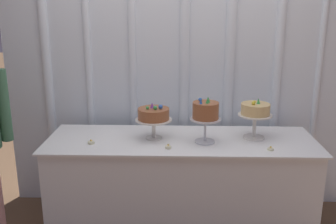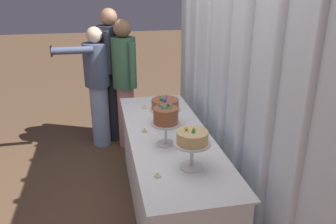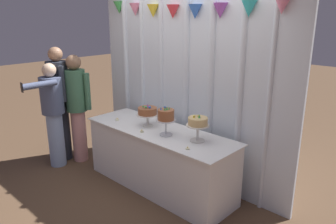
{
  "view_description": "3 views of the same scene",
  "coord_description": "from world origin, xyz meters",
  "px_view_note": "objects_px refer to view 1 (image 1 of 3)",
  "views": [
    {
      "loc": [
        -0.02,
        -2.72,
        1.8
      ],
      "look_at": [
        -0.11,
        0.21,
        0.98
      ],
      "focal_mm": 40.9,
      "sensor_mm": 36.0,
      "label": 1
    },
    {
      "loc": [
        2.62,
        -0.45,
        2.04
      ],
      "look_at": [
        -0.02,
        0.09,
        0.99
      ],
      "focal_mm": 36.48,
      "sensor_mm": 36.0,
      "label": 2
    },
    {
      "loc": [
        2.74,
        -2.61,
        2.2
      ],
      "look_at": [
        0.09,
        0.17,
        1.03
      ],
      "focal_mm": 35.24,
      "sensor_mm": 36.0,
      "label": 3
    }
  ],
  "objects_px": {
    "cake_display_leftmost": "(154,115)",
    "tealight_near_left": "(168,147)",
    "cake_display_center": "(206,113)",
    "tealight_far_left": "(91,142)",
    "tealight_near_right": "(271,149)",
    "cake_display_rightmost": "(255,112)",
    "cake_table": "(181,185)"
  },
  "relations": [
    {
      "from": "tealight_far_left",
      "to": "cake_display_leftmost",
      "type": "bearing_deg",
      "value": 15.18
    },
    {
      "from": "cake_display_leftmost",
      "to": "tealight_near_left",
      "type": "relative_size",
      "value": 6.46
    },
    {
      "from": "cake_display_rightmost",
      "to": "tealight_near_left",
      "type": "bearing_deg",
      "value": -159.79
    },
    {
      "from": "tealight_near_left",
      "to": "tealight_near_right",
      "type": "distance_m",
      "value": 0.74
    },
    {
      "from": "cake_display_leftmost",
      "to": "tealight_near_right",
      "type": "distance_m",
      "value": 0.91
    },
    {
      "from": "cake_table",
      "to": "tealight_near_left",
      "type": "bearing_deg",
      "value": -114.94
    },
    {
      "from": "cake_display_center",
      "to": "tealight_near_left",
      "type": "height_order",
      "value": "cake_display_center"
    },
    {
      "from": "cake_display_center",
      "to": "tealight_far_left",
      "type": "xyz_separation_m",
      "value": [
        -0.86,
        -0.06,
        -0.23
      ]
    },
    {
      "from": "tealight_far_left",
      "to": "tealight_near_left",
      "type": "height_order",
      "value": "tealight_near_left"
    },
    {
      "from": "cake_table",
      "to": "cake_display_leftmost",
      "type": "relative_size",
      "value": 7.25
    },
    {
      "from": "cake_table",
      "to": "cake_display_rightmost",
      "type": "distance_m",
      "value": 0.84
    },
    {
      "from": "tealight_far_left",
      "to": "cake_display_rightmost",
      "type": "bearing_deg",
      "value": 7.4
    },
    {
      "from": "cake_display_rightmost",
      "to": "cake_table",
      "type": "bearing_deg",
      "value": -175.72
    },
    {
      "from": "cake_table",
      "to": "cake_display_rightmost",
      "type": "relative_size",
      "value": 6.51
    },
    {
      "from": "tealight_far_left",
      "to": "cake_table",
      "type": "bearing_deg",
      "value": 9.99
    },
    {
      "from": "cake_display_leftmost",
      "to": "tealight_far_left",
      "type": "distance_m",
      "value": 0.52
    },
    {
      "from": "cake_table",
      "to": "tealight_far_left",
      "type": "relative_size",
      "value": 40.64
    },
    {
      "from": "cake_table",
      "to": "cake_display_rightmost",
      "type": "bearing_deg",
      "value": 4.28
    },
    {
      "from": "cake_display_leftmost",
      "to": "tealight_near_left",
      "type": "xyz_separation_m",
      "value": [
        0.12,
        -0.21,
        -0.18
      ]
    },
    {
      "from": "cake_display_center",
      "to": "cake_display_rightmost",
      "type": "distance_m",
      "value": 0.41
    },
    {
      "from": "tealight_near_left",
      "to": "tealight_far_left",
      "type": "bearing_deg",
      "value": 171.96
    },
    {
      "from": "tealight_far_left",
      "to": "tealight_near_right",
      "type": "bearing_deg",
      "value": -4.09
    },
    {
      "from": "cake_display_center",
      "to": "tealight_near_left",
      "type": "relative_size",
      "value": 8.02
    },
    {
      "from": "cake_display_center",
      "to": "cake_table",
      "type": "bearing_deg",
      "value": 160.33
    },
    {
      "from": "cake_table",
      "to": "cake_display_center",
      "type": "relative_size",
      "value": 5.84
    },
    {
      "from": "cake_display_leftmost",
      "to": "tealight_near_right",
      "type": "height_order",
      "value": "cake_display_leftmost"
    },
    {
      "from": "cake_display_leftmost",
      "to": "cake_display_center",
      "type": "height_order",
      "value": "cake_display_center"
    },
    {
      "from": "cake_table",
      "to": "cake_display_center",
      "type": "bearing_deg",
      "value": -19.67
    },
    {
      "from": "cake_display_rightmost",
      "to": "tealight_near_left",
      "type": "relative_size",
      "value": 7.2
    },
    {
      "from": "tealight_near_right",
      "to": "cake_display_rightmost",
      "type": "bearing_deg",
      "value": 105.93
    },
    {
      "from": "cake_display_rightmost",
      "to": "cake_display_center",
      "type": "bearing_deg",
      "value": -164.63
    },
    {
      "from": "tealight_far_left",
      "to": "cake_display_center",
      "type": "bearing_deg",
      "value": 3.66
    }
  ]
}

